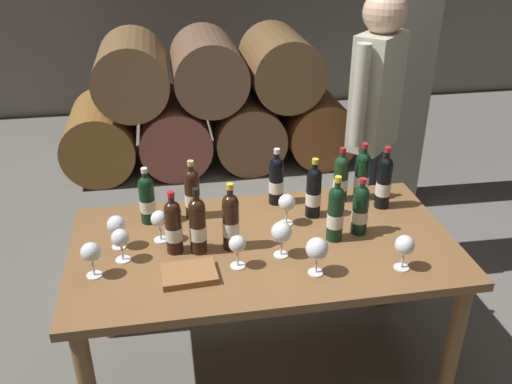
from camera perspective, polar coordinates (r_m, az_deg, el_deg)
name	(u,v)px	position (r m, az deg, el deg)	size (l,w,h in m)	color
ground_plane	(263,368)	(2.95, 0.70, -17.68)	(14.00, 14.00, 0.00)	#66635E
barrel_stack	(209,104)	(4.91, -4.88, 9.02)	(2.49, 0.90, 1.15)	olive
stone_pillar	(407,33)	(4.09, 15.31, 15.50)	(0.32, 0.32, 2.60)	gray
dining_table	(264,259)	(2.52, 0.79, -6.96)	(1.70, 0.90, 0.76)	brown
wine_bottle_0	(231,221)	(2.37, -2.62, -2.97)	(0.07, 0.07, 0.31)	black
wine_bottle_1	(314,192)	(2.63, 5.95, 0.04)	(0.07, 0.07, 0.30)	black
wine_bottle_2	(173,226)	(2.37, -8.50, -3.48)	(0.07, 0.07, 0.29)	black
wine_bottle_3	(336,213)	(2.45, 8.19, -2.13)	(0.07, 0.07, 0.31)	black
wine_bottle_4	(147,199)	(2.61, -11.15, -0.70)	(0.07, 0.07, 0.28)	black
wine_bottle_5	(192,193)	(2.62, -6.58, -0.10)	(0.07, 0.07, 0.29)	black
wine_bottle_6	(362,175)	(2.82, 10.87, 1.73)	(0.07, 0.07, 0.30)	black
wine_bottle_7	(360,209)	(2.53, 10.68, -1.75)	(0.07, 0.07, 0.27)	black
wine_bottle_8	(198,225)	(2.36, -6.03, -3.39)	(0.07, 0.07, 0.30)	black
wine_bottle_9	(341,178)	(2.79, 8.72, 1.47)	(0.07, 0.07, 0.28)	#19381E
wine_bottle_10	(384,182)	(2.76, 13.03, 1.04)	(0.07, 0.07, 0.32)	black
wine_bottle_11	(276,180)	(2.73, 2.10, 1.26)	(0.07, 0.07, 0.29)	black
wine_glass_0	(282,233)	(2.33, 2.64, -4.19)	(0.09, 0.09, 0.16)	white
wine_glass_1	(116,226)	(2.46, -14.17, -3.37)	(0.08, 0.08, 0.15)	white
wine_glass_2	(237,245)	(2.26, -1.93, -5.50)	(0.07, 0.07, 0.15)	white
wine_glass_3	(159,220)	(2.47, -9.93, -2.85)	(0.07, 0.07, 0.15)	white
wine_glass_4	(317,249)	(2.23, 6.30, -5.89)	(0.09, 0.09, 0.16)	white
wine_glass_5	(91,253)	(2.30, -16.64, -6.05)	(0.08, 0.08, 0.15)	white
wine_glass_6	(120,239)	(2.36, -13.79, -4.71)	(0.08, 0.08, 0.15)	white
wine_glass_7	(287,203)	(2.56, 3.19, -1.17)	(0.08, 0.08, 0.15)	white
wine_glass_8	(405,246)	(2.33, 15.05, -5.37)	(0.08, 0.08, 0.15)	white
tasting_notebook	(189,274)	(2.27, -6.92, -8.37)	(0.22, 0.16, 0.03)	#936038
sommelier_presenting	(374,115)	(3.20, 12.08, 7.78)	(0.38, 0.37, 1.72)	#383842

